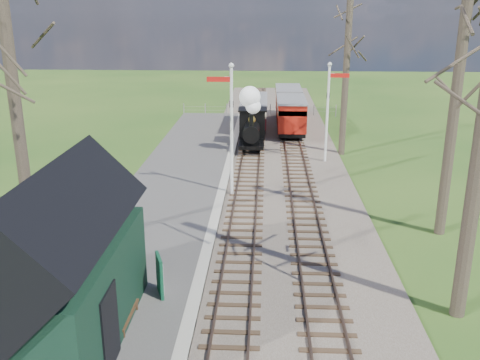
# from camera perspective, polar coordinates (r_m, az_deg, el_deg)

# --- Properties ---
(distant_hills) EXTENTS (114.40, 48.00, 22.02)m
(distant_hills) POSITION_cam_1_polar(r_m,az_deg,el_deg) (76.38, 3.08, -1.10)
(distant_hills) COLOR #385B23
(distant_hills) RESTS_ON ground
(ballast_bed) EXTENTS (8.00, 60.00, 0.10)m
(ballast_bed) POSITION_cam_1_polar(r_m,az_deg,el_deg) (31.08, 3.53, 2.00)
(ballast_bed) COLOR brown
(ballast_bed) RESTS_ON ground
(track_near) EXTENTS (1.60, 60.00, 0.15)m
(track_near) POSITION_cam_1_polar(r_m,az_deg,el_deg) (31.07, 1.13, 2.13)
(track_near) COLOR brown
(track_near) RESTS_ON ground
(track_far) EXTENTS (1.60, 60.00, 0.15)m
(track_far) POSITION_cam_1_polar(r_m,az_deg,el_deg) (31.11, 5.92, 2.05)
(track_far) COLOR brown
(track_far) RESTS_ON ground
(platform) EXTENTS (5.00, 44.00, 0.20)m
(platform) POSITION_cam_1_polar(r_m,az_deg,el_deg) (23.86, -7.91, -2.96)
(platform) COLOR #474442
(platform) RESTS_ON ground
(coping_strip) EXTENTS (0.40, 44.00, 0.21)m
(coping_strip) POSITION_cam_1_polar(r_m,az_deg,el_deg) (23.54, -2.39, -3.08)
(coping_strip) COLOR #B2AD9E
(coping_strip) RESTS_ON ground
(station_shed) EXTENTS (3.25, 6.30, 4.78)m
(station_shed) POSITION_cam_1_polar(r_m,az_deg,el_deg) (14.39, -18.75, -8.83)
(station_shed) COLOR black
(station_shed) RESTS_ON platform
(semaphore_near) EXTENTS (1.22, 0.24, 6.22)m
(semaphore_near) POSITION_cam_1_polar(r_m,az_deg,el_deg) (24.45, -1.07, 6.31)
(semaphore_near) COLOR silver
(semaphore_near) RESTS_ON ground
(semaphore_far) EXTENTS (1.22, 0.24, 5.72)m
(semaphore_far) POSITION_cam_1_polar(r_m,az_deg,el_deg) (30.55, 9.47, 7.87)
(semaphore_far) COLOR silver
(semaphore_far) RESTS_ON ground
(bare_trees) EXTENTS (15.51, 22.39, 12.00)m
(bare_trees) POSITION_cam_1_polar(r_m,az_deg,el_deg) (18.31, 4.28, 7.43)
(bare_trees) COLOR #382D23
(bare_trees) RESTS_ON ground
(fence_line) EXTENTS (12.60, 0.08, 1.00)m
(fence_line) POSITION_cam_1_polar(r_m,az_deg,el_deg) (44.62, 2.08, 7.53)
(fence_line) COLOR slate
(fence_line) RESTS_ON ground
(locomotive) EXTENTS (1.61, 3.75, 4.01)m
(locomotive) POSITION_cam_1_polar(r_m,az_deg,el_deg) (33.12, 1.26, 6.27)
(locomotive) COLOR black
(locomotive) RESTS_ON ground
(coach) EXTENTS (1.87, 6.42, 1.97)m
(coach) POSITION_cam_1_polar(r_m,az_deg,el_deg) (39.15, 1.53, 7.32)
(coach) COLOR black
(coach) RESTS_ON ground
(red_carriage_a) EXTENTS (1.98, 4.90, 2.08)m
(red_carriage_a) POSITION_cam_1_polar(r_m,az_deg,el_deg) (37.54, 5.47, 6.90)
(red_carriage_a) COLOR black
(red_carriage_a) RESTS_ON ground
(red_carriage_b) EXTENTS (1.98, 4.90, 2.08)m
(red_carriage_b) POSITION_cam_1_polar(r_m,az_deg,el_deg) (42.95, 5.16, 8.28)
(red_carriage_b) COLOR black
(red_carriage_b) RESTS_ON ground
(sign_board) EXTENTS (0.38, 0.84, 1.26)m
(sign_board) POSITION_cam_1_polar(r_m,az_deg,el_deg) (16.54, -8.54, -10.00)
(sign_board) COLOR #0E452B
(sign_board) RESTS_ON platform
(bench) EXTENTS (0.49, 1.60, 0.91)m
(bench) POSITION_cam_1_polar(r_m,az_deg,el_deg) (15.45, -12.73, -13.27)
(bench) COLOR #3F2816
(bench) RESTS_ON platform
(person) EXTENTS (0.51, 0.61, 1.43)m
(person) POSITION_cam_1_polar(r_m,az_deg,el_deg) (14.08, -14.97, -15.42)
(person) COLOR #1A1D30
(person) RESTS_ON platform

